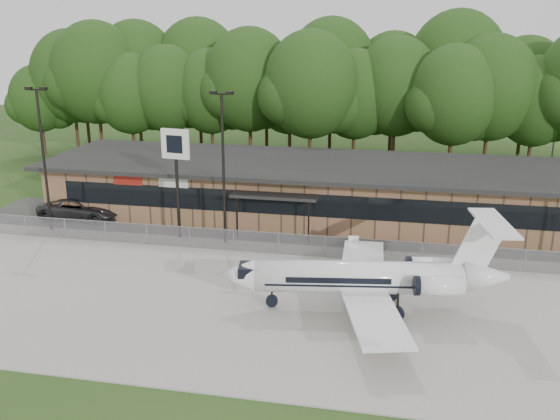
% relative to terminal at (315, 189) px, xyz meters
% --- Properties ---
extents(ground, '(160.00, 160.00, 0.00)m').
position_rel_terminal_xyz_m(ground, '(0.00, -23.94, -2.18)').
color(ground, '#254217').
rests_on(ground, ground).
extents(apron, '(64.00, 18.00, 0.08)m').
position_rel_terminal_xyz_m(apron, '(0.00, -15.94, -2.14)').
color(apron, '#9E9B93').
rests_on(apron, ground).
extents(parking_lot, '(50.00, 9.00, 0.06)m').
position_rel_terminal_xyz_m(parking_lot, '(0.00, -4.44, -2.15)').
color(parking_lot, '#383835').
rests_on(parking_lot, ground).
extents(terminal, '(41.00, 11.65, 4.30)m').
position_rel_terminal_xyz_m(terminal, '(0.00, 0.00, 0.00)').
color(terminal, '#8D5F46').
rests_on(terminal, ground).
extents(fence, '(46.00, 0.04, 1.52)m').
position_rel_terminal_xyz_m(fence, '(0.00, -8.94, -1.40)').
color(fence, gray).
rests_on(fence, ground).
extents(treeline, '(72.00, 12.00, 15.00)m').
position_rel_terminal_xyz_m(treeline, '(0.00, 18.06, 5.32)').
color(treeline, '#1E3812').
rests_on(treeline, ground).
extents(light_pole_left, '(1.55, 0.30, 10.23)m').
position_rel_terminal_xyz_m(light_pole_left, '(-18.00, -7.44, 3.80)').
color(light_pole_left, black).
rests_on(light_pole_left, ground).
extents(light_pole_mid, '(1.55, 0.30, 10.23)m').
position_rel_terminal_xyz_m(light_pole_mid, '(-5.00, -7.44, 3.80)').
color(light_pole_mid, black).
rests_on(light_pole_mid, ground).
extents(business_jet, '(15.11, 13.53, 5.08)m').
position_rel_terminal_xyz_m(business_jet, '(5.19, -15.92, -0.36)').
color(business_jet, white).
rests_on(business_jet, ground).
extents(suv, '(6.34, 2.95, 1.76)m').
position_rel_terminal_xyz_m(suv, '(-17.18, -4.52, -1.30)').
color(suv, '#343437').
rests_on(suv, ground).
extents(pole_sign, '(2.01, 0.53, 7.65)m').
position_rel_terminal_xyz_m(pole_sign, '(-8.38, -7.14, 3.67)').
color(pole_sign, black).
rests_on(pole_sign, ground).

